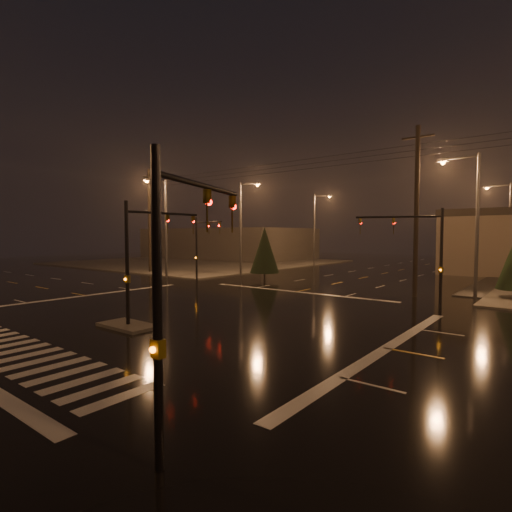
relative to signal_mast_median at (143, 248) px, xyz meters
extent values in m
plane|color=black|center=(0.00, 3.07, -3.75)|extent=(140.00, 140.00, 0.00)
cube|color=#494741|center=(-30.00, 33.07, -3.69)|extent=(36.00, 36.00, 0.12)
cube|color=#494741|center=(0.00, -0.93, -3.68)|extent=(3.00, 1.60, 0.15)
cube|color=beige|center=(0.00, -5.93, -3.75)|extent=(15.00, 2.60, 0.01)
cube|color=beige|center=(0.00, 14.07, -3.75)|extent=(16.00, 0.50, 0.01)
cube|color=#3E3A37|center=(-35.00, 45.07, -0.95)|extent=(30.00, 18.00, 5.60)
cylinder|color=black|center=(0.00, -0.93, -0.75)|extent=(0.18, 0.18, 6.00)
cylinder|color=black|center=(0.00, 1.32, 1.75)|extent=(0.12, 4.50, 0.12)
imported|color=#594707|center=(0.00, 3.35, 1.70)|extent=(0.16, 0.20, 1.00)
cube|color=#594707|center=(0.00, -0.93, -1.45)|extent=(0.25, 0.18, 0.35)
cylinder|color=black|center=(10.50, 13.57, -0.75)|extent=(0.18, 0.18, 6.00)
cylinder|color=black|center=(8.15, 12.72, 1.75)|extent=(4.74, 1.82, 0.12)
imported|color=#594707|center=(6.04, 11.95, 1.70)|extent=(0.24, 0.22, 1.00)
cube|color=#594707|center=(10.50, 13.57, -1.45)|extent=(0.25, 0.18, 0.35)
cylinder|color=black|center=(-10.50, 13.57, -0.75)|extent=(0.18, 0.18, 6.00)
cylinder|color=black|center=(-8.15, 12.72, 1.75)|extent=(4.74, 1.82, 0.12)
imported|color=#594707|center=(-6.04, 11.95, 1.70)|extent=(0.24, 0.22, 1.00)
cube|color=#594707|center=(-10.50, 13.57, -1.45)|extent=(0.25, 0.18, 0.35)
cylinder|color=black|center=(10.50, -7.43, -0.75)|extent=(0.18, 0.18, 6.00)
cylinder|color=black|center=(9.82, -5.55, 1.75)|extent=(1.48, 3.80, 0.12)
imported|color=#594707|center=(9.20, -3.86, 1.70)|extent=(0.22, 0.24, 1.00)
cube|color=#594707|center=(10.50, -7.43, -1.45)|extent=(0.25, 0.18, 0.35)
cylinder|color=#38383A|center=(-11.50, 21.07, 1.25)|extent=(0.24, 0.24, 10.00)
cylinder|color=#38383A|center=(-10.30, 21.07, 6.05)|extent=(2.40, 0.14, 0.14)
cube|color=#38383A|center=(-9.20, 21.07, 6.00)|extent=(0.70, 0.30, 0.18)
sphere|color=orange|center=(-9.20, 21.07, 5.87)|extent=(0.32, 0.32, 0.32)
cylinder|color=#38383A|center=(-11.50, 37.07, 1.25)|extent=(0.24, 0.24, 10.00)
cylinder|color=#38383A|center=(-10.30, 37.07, 6.05)|extent=(2.40, 0.14, 0.14)
cube|color=#38383A|center=(-9.20, 37.07, 6.00)|extent=(0.70, 0.30, 0.18)
sphere|color=orange|center=(-9.20, 37.07, 5.87)|extent=(0.32, 0.32, 0.32)
cylinder|color=#38383A|center=(11.50, 19.07, 1.25)|extent=(0.24, 0.24, 10.00)
cylinder|color=#38383A|center=(10.30, 19.07, 6.05)|extent=(2.40, 0.14, 0.14)
cube|color=#38383A|center=(9.20, 19.07, 6.00)|extent=(0.70, 0.30, 0.18)
sphere|color=orange|center=(9.20, 19.07, 5.87)|extent=(0.32, 0.32, 0.32)
cylinder|color=#38383A|center=(11.50, 39.07, 1.25)|extent=(0.24, 0.24, 10.00)
cylinder|color=#38383A|center=(10.30, 39.07, 6.05)|extent=(2.40, 0.14, 0.14)
cube|color=#38383A|center=(9.20, 39.07, 6.00)|extent=(0.70, 0.30, 0.18)
sphere|color=orange|center=(9.20, 39.07, 5.87)|extent=(0.32, 0.32, 0.32)
cylinder|color=#38383A|center=(-16.00, 14.57, 1.25)|extent=(0.24, 0.24, 10.00)
cylinder|color=#38383A|center=(-16.00, 13.37, 6.05)|extent=(0.14, 2.40, 0.14)
cube|color=#38383A|center=(-16.00, 12.27, 6.00)|extent=(0.30, 0.70, 0.18)
sphere|color=orange|center=(-16.00, 12.27, 5.87)|extent=(0.32, 0.32, 0.32)
cylinder|color=black|center=(-22.00, 17.07, 2.25)|extent=(0.32, 0.32, 12.00)
cube|color=black|center=(-22.00, 17.07, 7.45)|extent=(2.20, 0.12, 0.12)
cylinder|color=black|center=(8.00, 17.07, 2.25)|extent=(0.32, 0.32, 12.00)
cube|color=black|center=(8.00, 17.07, 7.45)|extent=(2.20, 0.12, 0.12)
cylinder|color=black|center=(-6.84, 19.16, -3.40)|extent=(0.18, 0.18, 0.70)
cone|color=black|center=(-6.84, 19.16, -0.83)|extent=(2.85, 2.85, 4.45)
camera|label=1|loc=(16.36, -12.03, 0.63)|focal=28.00mm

